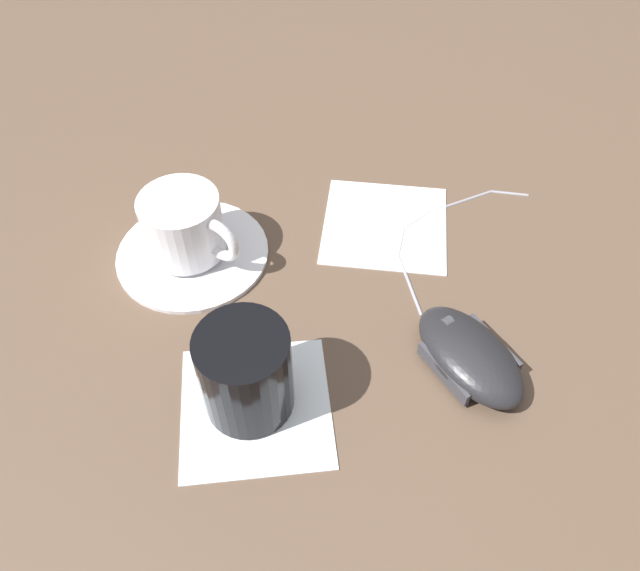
{
  "coord_description": "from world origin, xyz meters",
  "views": [
    {
      "loc": [
        -0.09,
        -0.33,
        0.45
      ],
      "look_at": [
        -0.01,
        0.01,
        0.03
      ],
      "focal_mm": 35.0,
      "sensor_mm": 36.0,
      "label": 1
    }
  ],
  "objects": [
    {
      "name": "saucer",
      "position": [
        -0.11,
        0.1,
        0.0
      ],
      "size": [
        0.15,
        0.15,
        0.01
      ],
      "primitive_type": "cylinder",
      "color": "white",
      "rests_on": "ground"
    },
    {
      "name": "ground_plane",
      "position": [
        0.0,
        0.0,
        0.0
      ],
      "size": [
        3.0,
        3.0,
        0.0
      ],
      "primitive_type": "plane",
      "color": "brown"
    },
    {
      "name": "mouse_cable",
      "position": [
        0.14,
        0.08,
        0.0
      ],
      "size": [
        0.17,
        0.15,
        0.0
      ],
      "color": "gray",
      "rests_on": "ground"
    },
    {
      "name": "napkin_spare",
      "position": [
        0.08,
        0.1,
        0.0
      ],
      "size": [
        0.16,
        0.16,
        0.0
      ],
      "primitive_type": "cube",
      "rotation": [
        0.0,
        0.0,
        -0.35
      ],
      "color": "white",
      "rests_on": "ground"
    },
    {
      "name": "coffee_cup",
      "position": [
        -0.11,
        0.1,
        0.04
      ],
      "size": [
        0.09,
        0.09,
        0.06
      ],
      "color": "white",
      "rests_on": "saucer"
    },
    {
      "name": "napkin_under_glass",
      "position": [
        -0.08,
        -0.08,
        0.0
      ],
      "size": [
        0.13,
        0.13,
        0.0
      ],
      "primitive_type": "cube",
      "rotation": [
        0.0,
        0.0,
        -0.12
      ],
      "color": "white",
      "rests_on": "ground"
    },
    {
      "name": "drinking_glass",
      "position": [
        -0.08,
        -0.07,
        0.04
      ],
      "size": [
        0.07,
        0.07,
        0.08
      ],
      "primitive_type": "cylinder",
      "color": "black",
      "rests_on": "napkin_under_glass"
    },
    {
      "name": "computer_mouse",
      "position": [
        0.1,
        -0.08,
        0.02
      ],
      "size": [
        0.09,
        0.13,
        0.03
      ],
      "color": "black",
      "rests_on": "ground"
    }
  ]
}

